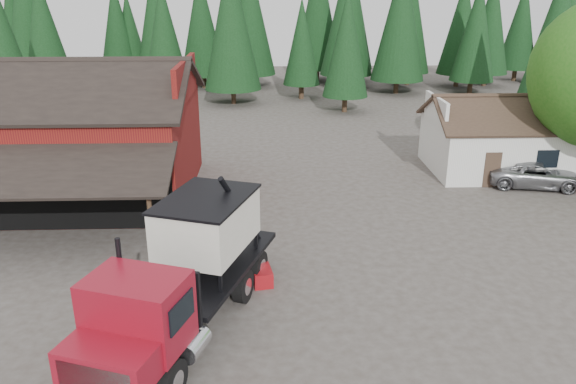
{
  "coord_description": "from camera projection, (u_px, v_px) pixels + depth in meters",
  "views": [
    {
      "loc": [
        -0.83,
        -18.93,
        10.55
      ],
      "look_at": [
        0.05,
        4.74,
        1.8
      ],
      "focal_mm": 35.0,
      "sensor_mm": 36.0,
      "label": 1
    }
  ],
  "objects": [
    {
      "name": "conifer_backdrop",
      "position": [
        275.0,
        89.0,
        60.8
      ],
      "size": [
        76.0,
        16.0,
        16.0
      ],
      "primitive_type": null,
      "color": "black",
      "rests_on": "ground"
    },
    {
      "name": "feed_truck",
      "position": [
        186.0,
        268.0,
        17.79
      ],
      "size": [
        5.79,
        10.31,
        4.51
      ],
      "rotation": [
        0.0,
        0.0,
        -0.33
      ],
      "color": "black",
      "rests_on": "ground"
    },
    {
      "name": "red_barn",
      "position": [
        74.0,
        145.0,
        29.39
      ],
      "size": [
        12.8,
        13.63,
        7.18
      ],
      "color": "maroon",
      "rests_on": "ground"
    },
    {
      "name": "silver_car",
      "position": [
        536.0,
        174.0,
        31.04
      ],
      "size": [
        5.55,
        3.42,
        1.43
      ],
      "primitive_type": "imported",
      "rotation": [
        0.0,
        0.0,
        1.36
      ],
      "color": "#95969C",
      "rests_on": "ground"
    },
    {
      "name": "equip_box",
      "position": [
        262.0,
        276.0,
        21.06
      ],
      "size": [
        0.88,
        1.21,
        0.6
      ],
      "primitive_type": "cube",
      "rotation": [
        0.0,
        0.0,
        0.18
      ],
      "color": "maroon",
      "rests_on": "ground"
    },
    {
      "name": "near_pine_c",
      "position": [
        556.0,
        35.0,
        44.18
      ],
      "size": [
        4.84,
        4.84,
        12.4
      ],
      "color": "#382619",
      "rests_on": "ground"
    },
    {
      "name": "near_pine_d",
      "position": [
        231.0,
        22.0,
        50.6
      ],
      "size": [
        5.28,
        5.28,
        13.4
      ],
      "color": "#382619",
      "rests_on": "ground"
    },
    {
      "name": "near_pine_b",
      "position": [
        347.0,
        43.0,
        47.72
      ],
      "size": [
        3.96,
        3.96,
        10.4
      ],
      "color": "#382619",
      "rests_on": "ground"
    },
    {
      "name": "near_pine_a",
      "position": [
        1.0,
        41.0,
        44.69
      ],
      "size": [
        4.4,
        4.4,
        11.4
      ],
      "color": "#382619",
      "rests_on": "ground"
    },
    {
      "name": "farmhouse",
      "position": [
        499.0,
        143.0,
        33.49
      ],
      "size": [
        8.6,
        6.42,
        4.65
      ],
      "color": "silver",
      "rests_on": "ground"
    },
    {
      "name": "ground",
      "position": [
        291.0,
        279.0,
        21.43
      ],
      "size": [
        120.0,
        120.0,
        0.0
      ],
      "primitive_type": "plane",
      "color": "#413A33",
      "rests_on": "ground"
    }
  ]
}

